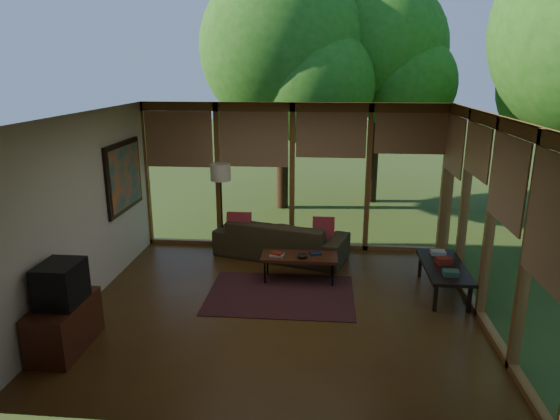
# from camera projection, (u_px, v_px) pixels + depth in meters

# --- Properties ---
(floor) EXTENTS (5.50, 5.50, 0.00)m
(floor) POSITION_uv_depth(u_px,v_px,m) (280.00, 307.00, 7.09)
(floor) COLOR #583917
(floor) RESTS_ON ground
(ceiling) EXTENTS (5.50, 5.50, 0.00)m
(ceiling) POSITION_uv_depth(u_px,v_px,m) (279.00, 115.00, 6.35)
(ceiling) COLOR silver
(ceiling) RESTS_ON ground
(wall_left) EXTENTS (0.04, 5.00, 2.70)m
(wall_left) POSITION_uv_depth(u_px,v_px,m) (84.00, 211.00, 6.96)
(wall_left) COLOR silver
(wall_left) RESTS_ON ground
(wall_front) EXTENTS (5.50, 0.04, 2.70)m
(wall_front) POSITION_uv_depth(u_px,v_px,m) (253.00, 298.00, 4.33)
(wall_front) COLOR silver
(wall_front) RESTS_ON ground
(window_wall_back) EXTENTS (5.50, 0.12, 2.70)m
(window_wall_back) POSITION_uv_depth(u_px,v_px,m) (292.00, 178.00, 9.12)
(window_wall_back) COLOR brown
(window_wall_back) RESTS_ON ground
(window_wall_right) EXTENTS (0.12, 5.00, 2.70)m
(window_wall_right) POSITION_uv_depth(u_px,v_px,m) (490.00, 222.00, 6.48)
(window_wall_right) COLOR brown
(window_wall_right) RESTS_ON ground
(tree_nw) EXTENTS (3.76, 3.76, 5.59)m
(tree_nw) POSITION_uv_depth(u_px,v_px,m) (283.00, 49.00, 11.29)
(tree_nw) COLOR #322012
(tree_nw) RESTS_ON ground
(tree_ne) EXTENTS (3.27, 3.27, 5.37)m
(tree_ne) POSITION_uv_depth(u_px,v_px,m) (378.00, 49.00, 11.87)
(tree_ne) COLOR #322012
(tree_ne) RESTS_ON ground
(rug) EXTENTS (2.17, 1.54, 0.01)m
(rug) POSITION_uv_depth(u_px,v_px,m) (281.00, 295.00, 7.48)
(rug) COLOR maroon
(rug) RESTS_ON floor
(sofa) EXTENTS (2.48, 1.51, 0.68)m
(sofa) POSITION_uv_depth(u_px,v_px,m) (281.00, 238.00, 8.93)
(sofa) COLOR #3D341E
(sofa) RESTS_ON floor
(pillow_left) EXTENTS (0.43, 0.23, 0.45)m
(pillow_left) POSITION_uv_depth(u_px,v_px,m) (239.00, 225.00, 8.87)
(pillow_left) COLOR maroon
(pillow_left) RESTS_ON sofa
(pillow_right) EXTENTS (0.38, 0.20, 0.40)m
(pillow_right) POSITION_uv_depth(u_px,v_px,m) (323.00, 228.00, 8.75)
(pillow_right) COLOR maroon
(pillow_right) RESTS_ON sofa
(ct_book_lower) EXTENTS (0.24, 0.19, 0.03)m
(ct_book_lower) POSITION_uv_depth(u_px,v_px,m) (277.00, 255.00, 7.86)
(ct_book_lower) COLOR #B1ABA0
(ct_book_lower) RESTS_ON coffee_table
(ct_book_upper) EXTENTS (0.22, 0.19, 0.03)m
(ct_book_upper) POSITION_uv_depth(u_px,v_px,m) (277.00, 253.00, 7.85)
(ct_book_upper) COLOR maroon
(ct_book_upper) RESTS_ON coffee_table
(ct_book_side) EXTENTS (0.22, 0.19, 0.03)m
(ct_book_side) POSITION_uv_depth(u_px,v_px,m) (315.00, 253.00, 7.93)
(ct_book_side) COLOR black
(ct_book_side) RESTS_ON coffee_table
(ct_bowl) EXTENTS (0.16, 0.16, 0.07)m
(ct_bowl) POSITION_uv_depth(u_px,v_px,m) (302.00, 256.00, 7.77)
(ct_bowl) COLOR black
(ct_bowl) RESTS_ON coffee_table
(media_cabinet) EXTENTS (0.50, 1.00, 0.60)m
(media_cabinet) POSITION_uv_depth(u_px,v_px,m) (65.00, 326.00, 5.98)
(media_cabinet) COLOR #4E2215
(media_cabinet) RESTS_ON floor
(television) EXTENTS (0.45, 0.55, 0.50)m
(television) POSITION_uv_depth(u_px,v_px,m) (61.00, 283.00, 5.82)
(television) COLOR black
(television) RESTS_ON media_cabinet
(console_book_a) EXTENTS (0.23, 0.17, 0.08)m
(console_book_a) POSITION_uv_depth(u_px,v_px,m) (451.00, 273.00, 7.02)
(console_book_a) COLOR #325847
(console_book_a) RESTS_ON side_console
(console_book_b) EXTENTS (0.25, 0.21, 0.10)m
(console_book_b) POSITION_uv_depth(u_px,v_px,m) (444.00, 261.00, 7.45)
(console_book_b) COLOR maroon
(console_book_b) RESTS_ON side_console
(console_book_c) EXTENTS (0.23, 0.17, 0.06)m
(console_book_c) POSITION_uv_depth(u_px,v_px,m) (438.00, 252.00, 7.84)
(console_book_c) COLOR #B1ABA0
(console_book_c) RESTS_ON side_console
(floor_lamp) EXTENTS (0.36, 0.36, 1.65)m
(floor_lamp) POSITION_uv_depth(u_px,v_px,m) (221.00, 177.00, 8.87)
(floor_lamp) COLOR black
(floor_lamp) RESTS_ON floor
(coffee_table) EXTENTS (1.20, 0.50, 0.43)m
(coffee_table) POSITION_uv_depth(u_px,v_px,m) (299.00, 257.00, 7.89)
(coffee_table) COLOR #4E2215
(coffee_table) RESTS_ON floor
(side_console) EXTENTS (0.60, 1.40, 0.46)m
(side_console) POSITION_uv_depth(u_px,v_px,m) (444.00, 268.00, 7.42)
(side_console) COLOR black
(side_console) RESTS_ON floor
(wall_painting) EXTENTS (0.06, 1.35, 1.15)m
(wall_painting) POSITION_uv_depth(u_px,v_px,m) (124.00, 176.00, 8.25)
(wall_painting) COLOR black
(wall_painting) RESTS_ON wall_left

